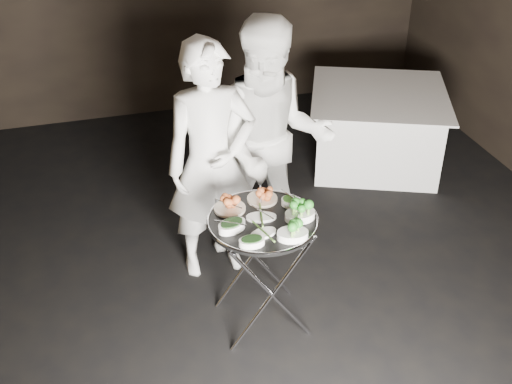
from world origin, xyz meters
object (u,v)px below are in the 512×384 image
object	(u,v)px
serving_tray	(263,221)
dining_table	(376,128)
waiter_left	(211,163)
waiter_right	(272,144)
tray_stand	(262,267)

from	to	relation	value
serving_tray	dining_table	world-z (taller)	serving_tray
waiter_left	dining_table	distance (m)	2.25
serving_tray	waiter_left	xyz separation A→B (m)	(-0.17, 0.69, 0.06)
waiter_left	waiter_right	bearing A→B (deg)	7.11
waiter_right	dining_table	xyz separation A→B (m)	(1.39, 1.07, -0.57)
serving_tray	waiter_right	size ratio (longest dim) A/B	0.37
serving_tray	waiter_left	bearing A→B (deg)	103.85
waiter_right	dining_table	bearing A→B (deg)	49.25
tray_stand	serving_tray	xyz separation A→B (m)	(0.00, -0.00, 0.37)
tray_stand	dining_table	size ratio (longest dim) A/B	0.66
dining_table	tray_stand	bearing A→B (deg)	-132.50
dining_table	waiter_left	bearing A→B (deg)	-148.14
dining_table	waiter_right	bearing A→B (deg)	-142.35
waiter_left	waiter_right	size ratio (longest dim) A/B	0.96
serving_tray	waiter_right	bearing A→B (deg)	68.73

